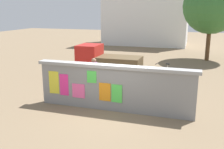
{
  "coord_description": "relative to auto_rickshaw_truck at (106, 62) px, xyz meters",
  "views": [
    {
      "loc": [
        2.85,
        -9.07,
        3.82
      ],
      "look_at": [
        -0.59,
        1.58,
        1.0
      ],
      "focal_mm": 41.68,
      "sensor_mm": 36.0,
      "label": 1
    }
  ],
  "objects": [
    {
      "name": "person_bystander",
      "position": [
        0.35,
        -2.7,
        0.09
      ],
      "size": [
        0.46,
        0.46,
        1.62
      ],
      "color": "yellow",
      "rests_on": "ground"
    },
    {
      "name": "poster_wall",
      "position": [
        1.93,
        -4.63,
        0.02
      ],
      "size": [
        6.26,
        0.42,
        1.79
      ],
      "color": "gray",
      "rests_on": "ground"
    },
    {
      "name": "ground",
      "position": [
        1.94,
        3.37,
        -0.9
      ],
      "size": [
        60.0,
        60.0,
        0.0
      ],
      "primitive_type": "plane",
      "color": "#7A664C"
    },
    {
      "name": "tree_roadside",
      "position": [
        5.68,
        7.28,
        3.14
      ],
      "size": [
        4.11,
        4.11,
        6.11
      ],
      "color": "brown",
      "rests_on": "ground"
    },
    {
      "name": "building_background",
      "position": [
        -0.63,
        15.33,
        2.95
      ],
      "size": [
        9.16,
        5.24,
        7.65
      ],
      "color": "white",
      "rests_on": "ground"
    },
    {
      "name": "bicycle_near",
      "position": [
        3.28,
        0.44,
        -0.54
      ],
      "size": [
        1.66,
        0.58,
        0.95
      ],
      "color": "black",
      "rests_on": "ground"
    },
    {
      "name": "motorcycle",
      "position": [
        3.32,
        -2.46,
        -0.44
      ],
      "size": [
        1.9,
        0.56,
        0.87
      ],
      "color": "black",
      "rests_on": "ground"
    },
    {
      "name": "person_walking",
      "position": [
        1.08,
        -3.67,
        0.09
      ],
      "size": [
        0.47,
        0.47,
        1.62
      ],
      "color": "#D83F72",
      "rests_on": "ground"
    },
    {
      "name": "auto_rickshaw_truck",
      "position": [
        0.0,
        0.0,
        0.0
      ],
      "size": [
        3.61,
        1.52,
        1.85
      ],
      "color": "black",
      "rests_on": "ground"
    }
  ]
}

